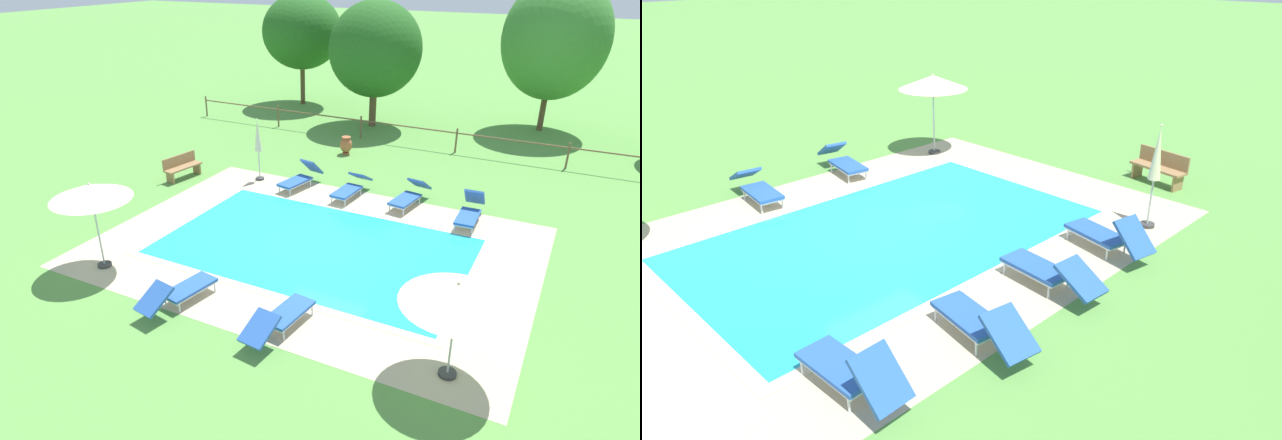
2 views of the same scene
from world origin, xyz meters
TOP-DOWN VIEW (x-y plane):
  - ground_plane at (0.00, 0.00)m, footprint 160.00×160.00m
  - pool_deck_paving at (0.00, 0.00)m, footprint 12.09×8.71m
  - swimming_pool_water at (0.00, 0.00)m, footprint 8.52×5.14m
  - pool_coping_rim at (0.00, 0.00)m, footprint 9.00×5.62m
  - sun_lounger_north_near_steps at (1.44, 3.98)m, footprint 0.92×2.09m
  - sun_lounger_north_mid at (-1.51, -3.99)m, footprint 0.93×2.11m
  - sun_lounger_north_far at (-2.55, 3.72)m, footprint 0.97×2.02m
  - sun_lounger_north_end at (1.12, -3.79)m, footprint 0.81×2.12m
  - sun_lounger_south_near_corner at (-0.58, 3.76)m, footprint 0.76×2.10m
  - sun_lounger_south_mid at (3.53, 3.55)m, footprint 0.66×1.93m
  - patio_umbrella_open_by_bench at (-4.50, -3.53)m, footprint 2.03×2.03m
  - patio_umbrella_closed_row_west at (-4.26, 3.72)m, footprint 0.32×0.32m
  - wooden_bench_lawn_side at (-6.93, 2.56)m, footprint 0.68×1.55m

SIDE VIEW (x-z plane):
  - ground_plane at x=0.00m, z-range 0.00..0.00m
  - pool_deck_paving at x=0.00m, z-range 0.00..0.01m
  - swimming_pool_water at x=0.00m, z-range 0.00..0.01m
  - pool_coping_rim at x=0.00m, z-range 0.01..0.01m
  - sun_lounger_north_end at x=1.12m, z-range -0.01..0.71m
  - sun_lounger_south_near_corner at x=-0.58m, z-range -0.01..0.73m
  - sun_lounger_north_mid at x=-1.51m, z-range -0.02..0.75m
  - sun_lounger_north_near_steps at x=1.44m, z-range -0.04..0.77m
  - sun_lounger_north_far at x=-2.55m, z-range -0.07..0.84m
  - sun_lounger_south_mid at x=3.53m, z-range -0.08..0.86m
  - wooden_bench_lawn_side at x=-6.93m, z-range 0.03..0.90m
  - patio_umbrella_closed_row_west at x=-4.26m, z-range 0.37..2.70m
  - patio_umbrella_open_by_bench at x=-4.50m, z-range 0.94..3.34m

